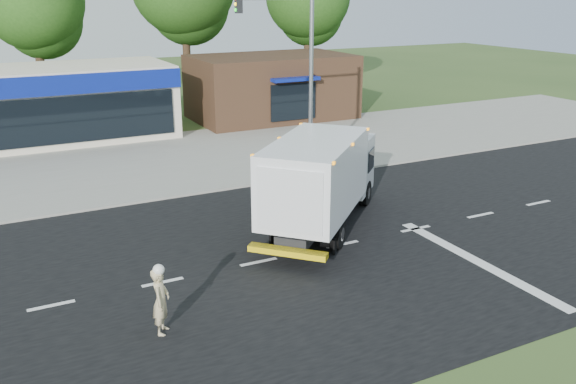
% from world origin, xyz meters
% --- Properties ---
extents(ground, '(120.00, 120.00, 0.00)m').
position_xyz_m(ground, '(0.00, 0.00, 0.00)').
color(ground, '#385123').
rests_on(ground, ground).
extents(road_asphalt, '(60.00, 14.00, 0.02)m').
position_xyz_m(road_asphalt, '(0.00, 0.00, 0.00)').
color(road_asphalt, black).
rests_on(road_asphalt, ground).
extents(sidewalk, '(60.00, 2.40, 0.12)m').
position_xyz_m(sidewalk, '(0.00, 8.20, 0.06)').
color(sidewalk, gray).
rests_on(sidewalk, ground).
extents(parking_apron, '(60.00, 9.00, 0.02)m').
position_xyz_m(parking_apron, '(0.00, 14.00, 0.01)').
color(parking_apron, gray).
rests_on(parking_apron, ground).
extents(lane_markings, '(55.20, 7.00, 0.01)m').
position_xyz_m(lane_markings, '(1.35, -1.35, 0.02)').
color(lane_markings, silver).
rests_on(lane_markings, road_asphalt).
extents(ems_box_truck, '(7.01, 6.88, 3.33)m').
position_xyz_m(ems_box_truck, '(0.14, 1.66, 1.92)').
color(ems_box_truck, black).
rests_on(ems_box_truck, ground).
extents(emergency_worker, '(0.66, 0.74, 1.81)m').
position_xyz_m(emergency_worker, '(-6.73, -2.60, 0.89)').
color(emergency_worker, tan).
rests_on(emergency_worker, ground).
extents(retail_strip_mall, '(18.00, 6.20, 4.00)m').
position_xyz_m(retail_strip_mall, '(-9.00, 19.93, 2.01)').
color(retail_strip_mall, beige).
rests_on(retail_strip_mall, ground).
extents(brown_storefront, '(10.00, 6.70, 4.00)m').
position_xyz_m(brown_storefront, '(7.00, 19.98, 2.00)').
color(brown_storefront, '#382316').
rests_on(brown_storefront, ground).
extents(traffic_signal_pole, '(3.51, 0.25, 8.00)m').
position_xyz_m(traffic_signal_pole, '(2.35, 7.60, 4.92)').
color(traffic_signal_pole, gray).
rests_on(traffic_signal_pole, ground).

